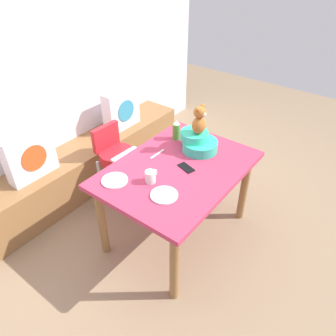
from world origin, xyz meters
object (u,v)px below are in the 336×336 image
object	(u,v)px
coffee_mug	(151,177)
cell_phone	(186,168)
dining_table	(178,178)
infant_seat_teal	(198,142)
ketchup_bottle	(176,130)
dinner_plate_near	(115,180)
pillow_floral_left	(29,155)
teddy_bear	(199,121)
highchair	(116,155)
dinner_plate_far	(164,195)
pillow_floral_right	(121,109)

from	to	relation	value
coffee_mug	cell_phone	bearing A→B (deg)	-20.51
cell_phone	dining_table	bearing A→B (deg)	-43.97
infant_seat_teal	ketchup_bottle	xyz separation A→B (m)	(0.03, 0.25, 0.02)
dining_table	dinner_plate_near	world-z (taller)	dinner_plate_near
coffee_mug	cell_phone	distance (m)	0.33
pillow_floral_left	teddy_bear	world-z (taller)	teddy_bear
ketchup_bottle	dinner_plate_near	xyz separation A→B (m)	(-0.78, 0.00, -0.08)
highchair	dining_table	bearing A→B (deg)	-94.26
dining_table	highchair	xyz separation A→B (m)	(0.06, 0.77, -0.11)
highchair	coffee_mug	distance (m)	0.83
highchair	teddy_bear	bearing A→B (deg)	-70.81
dinner_plate_far	cell_phone	world-z (taller)	dinner_plate_far
coffee_mug	pillow_floral_left	bearing A→B (deg)	104.94
teddy_bear	dinner_plate_far	bearing A→B (deg)	-167.50
ketchup_bottle	pillow_floral_right	bearing A→B (deg)	75.96
pillow_floral_right	ketchup_bottle	distance (m)	0.95
pillow_floral_right	infant_seat_teal	distance (m)	1.20
dining_table	cell_phone	bearing A→B (deg)	-60.80
pillow_floral_left	dining_table	bearing A→B (deg)	-64.23
cell_phone	teddy_bear	bearing A→B (deg)	-147.57
pillow_floral_right	coffee_mug	size ratio (longest dim) A/B	3.67
coffee_mug	dinner_plate_near	size ratio (longest dim) A/B	0.60
highchair	teddy_bear	distance (m)	0.94
ketchup_bottle	dinner_plate_near	world-z (taller)	ketchup_bottle
pillow_floral_right	cell_phone	size ratio (longest dim) A/B	3.06
teddy_bear	dinner_plate_far	size ratio (longest dim) A/B	1.25
pillow_floral_left	coffee_mug	distance (m)	1.18
dinner_plate_near	cell_phone	bearing A→B (deg)	-35.85
pillow_floral_left	pillow_floral_right	distance (m)	1.15
dining_table	infant_seat_teal	distance (m)	0.36
highchair	cell_phone	size ratio (longest dim) A/B	5.49
dinner_plate_near	coffee_mug	bearing A→B (deg)	-54.19
dinner_plate_far	highchair	bearing A→B (deg)	66.13
pillow_floral_left	teddy_bear	xyz separation A→B (m)	(0.89, -1.16, 0.34)
dinner_plate_near	cell_phone	world-z (taller)	dinner_plate_near
pillow_floral_left	cell_phone	xyz separation A→B (m)	(0.60, -1.24, 0.06)
infant_seat_teal	dinner_plate_far	world-z (taller)	infant_seat_teal
dinner_plate_far	cell_phone	bearing A→B (deg)	10.06
highchair	teddy_bear	xyz separation A→B (m)	(0.26, -0.75, 0.50)
pillow_floral_right	dinner_plate_near	bearing A→B (deg)	-137.95
teddy_bear	ketchup_bottle	size ratio (longest dim) A/B	1.35
dining_table	coffee_mug	xyz separation A→B (m)	(-0.27, 0.06, 0.15)
infant_seat_teal	cell_phone	xyz separation A→B (m)	(-0.29, -0.08, -0.07)
pillow_floral_left	infant_seat_teal	bearing A→B (deg)	-52.56
pillow_floral_left	dinner_plate_far	bearing A→B (deg)	-79.84
dining_table	coffee_mug	distance (m)	0.32
dining_table	infant_seat_teal	bearing A→B (deg)	4.17
infant_seat_teal	teddy_bear	distance (m)	0.21
pillow_floral_right	teddy_bear	xyz separation A→B (m)	(-0.26, -1.16, 0.34)
pillow_floral_left	cell_phone	distance (m)	1.39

